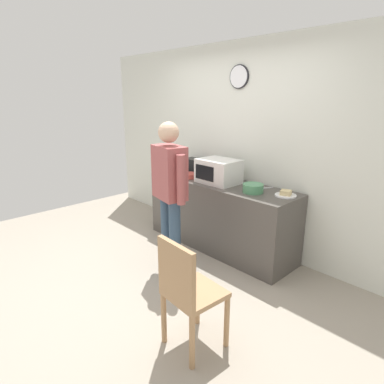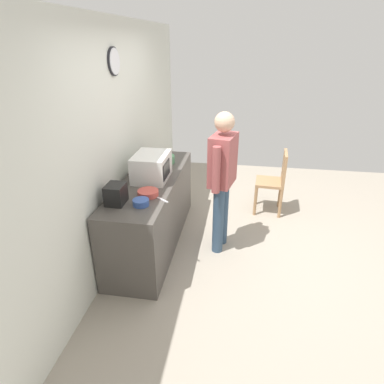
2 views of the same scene
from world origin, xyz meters
name	(u,v)px [view 1 (image 1 of 2)]	position (x,y,z in m)	size (l,w,h in m)	color
ground_plane	(144,279)	(0.00, 0.00, 0.00)	(6.00, 6.00, 0.00)	#9E9384
back_wall	(239,146)	(0.00, 1.60, 1.30)	(5.40, 0.13, 2.60)	silver
kitchen_counter	(219,215)	(0.01, 1.22, 0.44)	(2.08, 0.62, 0.88)	#4C4742
microwave	(218,171)	(0.00, 1.20, 1.03)	(0.50, 0.39, 0.30)	silver
sandwich_plate	(286,194)	(0.89, 1.31, 0.90)	(0.23, 0.23, 0.07)	white
salad_bowl	(179,173)	(-0.67, 1.13, 0.91)	(0.16, 0.16, 0.06)	#33519E
cereal_bowl	(253,188)	(0.56, 1.16, 0.93)	(0.24, 0.24, 0.10)	#4C8E60
mixing_bowl	(189,175)	(-0.45, 1.12, 0.91)	(0.22, 0.22, 0.06)	#C64C42
toaster	(193,165)	(-0.67, 1.38, 0.98)	(0.22, 0.18, 0.20)	black
fork_utensil	(267,188)	(0.57, 1.42, 0.88)	(0.17, 0.02, 0.01)	silver
spoon_utensil	(176,178)	(-0.53, 0.95, 0.88)	(0.17, 0.02, 0.01)	silver
person_standing	(170,187)	(0.03, 0.38, 0.99)	(0.58, 0.32, 1.69)	#324962
wooden_chair	(187,290)	(1.08, -0.34, 0.52)	(0.43, 0.43, 0.94)	#A87F56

